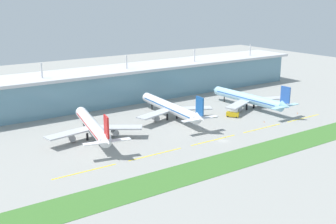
% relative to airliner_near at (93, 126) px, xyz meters
% --- Properties ---
extents(ground_plane, '(600.00, 600.00, 0.00)m').
position_rel_airliner_near_xyz_m(ground_plane, '(50.79, -39.52, -6.45)').
color(ground_plane, gray).
extents(terminal_building, '(288.00, 34.00, 31.37)m').
position_rel_airliner_near_xyz_m(terminal_building, '(50.79, 61.31, 4.94)').
color(terminal_building, '#6693A8').
rests_on(terminal_building, ground).
extents(airliner_near, '(47.76, 64.00, 18.90)m').
position_rel_airliner_near_xyz_m(airliner_near, '(0.00, 0.00, 0.00)').
color(airliner_near, white).
rests_on(airliner_near, ground).
extents(airliner_middle, '(48.65, 67.99, 18.90)m').
position_rel_airliner_near_xyz_m(airliner_middle, '(51.92, 7.06, 0.00)').
color(airliner_middle, white).
rests_on(airliner_middle, ground).
extents(airliner_far, '(48.78, 64.83, 18.90)m').
position_rel_airliner_near_xyz_m(airliner_far, '(104.95, -2.17, 0.00)').
color(airliner_far, '#9ED1EA').
rests_on(airliner_far, ground).
extents(taxiway_stripe_west, '(28.00, 0.70, 0.04)m').
position_rel_airliner_near_xyz_m(taxiway_stripe_west, '(-20.21, -35.82, -6.43)').
color(taxiway_stripe_west, yellow).
rests_on(taxiway_stripe_west, ground).
extents(taxiway_stripe_mid_west, '(28.00, 0.70, 0.04)m').
position_rel_airliner_near_xyz_m(taxiway_stripe_mid_west, '(13.79, -35.82, -6.43)').
color(taxiway_stripe_mid_west, yellow).
rests_on(taxiway_stripe_mid_west, ground).
extents(taxiway_stripe_centre, '(28.00, 0.70, 0.04)m').
position_rel_airliner_near_xyz_m(taxiway_stripe_centre, '(47.79, -35.82, -6.43)').
color(taxiway_stripe_centre, yellow).
rests_on(taxiway_stripe_centre, ground).
extents(taxiway_stripe_mid_east, '(28.00, 0.70, 0.04)m').
position_rel_airliner_near_xyz_m(taxiway_stripe_mid_east, '(81.79, -35.82, -6.43)').
color(taxiway_stripe_mid_east, yellow).
rests_on(taxiway_stripe_mid_east, ground).
extents(taxiway_stripe_east, '(28.00, 0.70, 0.04)m').
position_rel_airliner_near_xyz_m(taxiway_stripe_east, '(115.79, -35.82, -6.43)').
color(taxiway_stripe_east, yellow).
rests_on(taxiway_stripe_east, ground).
extents(grass_verge, '(300.00, 18.00, 0.10)m').
position_rel_airliner_near_xyz_m(grass_verge, '(50.79, -60.81, -6.40)').
color(grass_verge, '#3D702D').
rests_on(grass_verge, ground).
extents(fuel_truck, '(6.28, 7.38, 4.95)m').
position_rel_airliner_near_xyz_m(fuel_truck, '(83.55, -11.01, -4.19)').
color(fuel_truck, gold).
rests_on(fuel_truck, ground).
extents(safety_cone_left_wingtip, '(0.56, 0.56, 0.70)m').
position_rel_airliner_near_xyz_m(safety_cone_left_wingtip, '(90.87, -28.61, -6.10)').
color(safety_cone_left_wingtip, orange).
rests_on(safety_cone_left_wingtip, ground).
extents(safety_cone_nose_front, '(0.56, 0.56, 0.70)m').
position_rel_airliner_near_xyz_m(safety_cone_nose_front, '(120.84, -27.40, -6.10)').
color(safety_cone_nose_front, orange).
rests_on(safety_cone_nose_front, ground).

